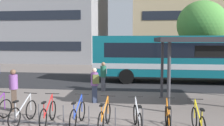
{
  "coord_description": "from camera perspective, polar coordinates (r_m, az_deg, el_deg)",
  "views": [
    {
      "loc": [
        2.11,
        -7.3,
        2.9
      ],
      "look_at": [
        0.52,
        4.93,
        1.77
      ],
      "focal_mm": 39.84,
      "sensor_mm": 36.0,
      "label": 1
    }
  ],
  "objects": [
    {
      "name": "parked_bicycle_silver_7",
      "position": [
        8.28,
        5.87,
        -12.49
      ],
      "size": [
        0.53,
        1.7,
        0.99
      ],
      "rotation": [
        0.0,
        0.0,
        1.75
      ],
      "color": "black",
      "rests_on": "ground"
    },
    {
      "name": "parked_bicycle_silver_3",
      "position": [
        9.34,
        -19.71,
        -10.71
      ],
      "size": [
        0.52,
        1.72,
        0.99
      ],
      "rotation": [
        0.0,
        0.0,
        1.47
      ],
      "color": "black",
      "rests_on": "ground"
    },
    {
      "name": "commuter_grey_pack_4",
      "position": [
        11.02,
        -21.66,
        -5.09
      ],
      "size": [
        0.54,
        0.61,
        1.72
      ],
      "rotation": [
        0.0,
        0.0,
        5.27
      ],
      "color": "#47382D",
      "rests_on": "ground"
    },
    {
      "name": "parked_bicycle_orange_8",
      "position": [
        8.28,
        12.67,
        -12.58
      ],
      "size": [
        0.52,
        1.72,
        0.99
      ],
      "rotation": [
        0.0,
        0.0,
        1.57
      ],
      "color": "black",
      "rests_on": "ground"
    },
    {
      "name": "parked_bicycle_red_4",
      "position": [
        8.98,
        -14.44,
        -11.21
      ],
      "size": [
        0.52,
        1.72,
        0.99
      ],
      "rotation": [
        0.0,
        0.0,
        1.63
      ],
      "color": "black",
      "rests_on": "ground"
    },
    {
      "name": "city_bus",
      "position": [
        17.78,
        15.9,
        1.4
      ],
      "size": [
        12.04,
        2.65,
        3.2
      ],
      "rotation": [
        0.0,
        0.0,
        0.0
      ],
      "color": "#0F6070",
      "rests_on": "ground"
    },
    {
      "name": "street_tree_0",
      "position": [
        23.16,
        19.94,
        8.25
      ],
      "size": [
        4.28,
        4.28,
        6.32
      ],
      "color": "brown",
      "rests_on": "ground"
    },
    {
      "name": "parked_bicycle_yellow_9",
      "position": [
        8.35,
        19.16,
        -12.6
      ],
      "size": [
        0.52,
        1.72,
        0.99
      ],
      "rotation": [
        0.0,
        0.0,
        1.61
      ],
      "color": "black",
      "rests_on": "ground"
    },
    {
      "name": "bus_lane_asphalt",
      "position": [
        17.91,
        0.55,
        -4.09
      ],
      "size": [
        80.0,
        7.2,
        0.01
      ],
      "primitive_type": "cube",
      "color": "#232326",
      "rests_on": "ground"
    },
    {
      "name": "commuter_olive_pack_2",
      "position": [
        11.59,
        -4.0,
        -4.55
      ],
      "size": [
        0.5,
        0.6,
        1.63
      ],
      "rotation": [
        0.0,
        0.0,
        2.0
      ],
      "color": "#2D3851",
      "rests_on": "ground"
    },
    {
      "name": "parked_bicycle_blue_5",
      "position": [
        8.71,
        -7.85,
        -11.61
      ],
      "size": [
        0.52,
        1.72,
        0.99
      ],
      "rotation": [
        0.0,
        0.0,
        1.53
      ],
      "color": "black",
      "rests_on": "ground"
    },
    {
      "name": "bike_rack",
      "position": [
        8.91,
        -11.05,
        -13.21
      ],
      "size": [
        9.9,
        0.43,
        0.7
      ],
      "rotation": [
        0.0,
        0.0,
        -0.04
      ],
      "color": "#47474C",
      "rests_on": "ground"
    },
    {
      "name": "commuter_grey_pack_5",
      "position": [
        14.31,
        -1.97,
        -2.61
      ],
      "size": [
        0.35,
        0.53,
        1.66
      ],
      "rotation": [
        0.0,
        0.0,
        4.69
      ],
      "color": "#565660",
      "rests_on": "ground"
    },
    {
      "name": "parked_bicycle_orange_6",
      "position": [
        8.39,
        -1.7,
        -12.22
      ],
      "size": [
        0.52,
        1.72,
        0.99
      ],
      "rotation": [
        0.0,
        0.0,
        1.49
      ],
      "color": "black",
      "rests_on": "ground"
    }
  ]
}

